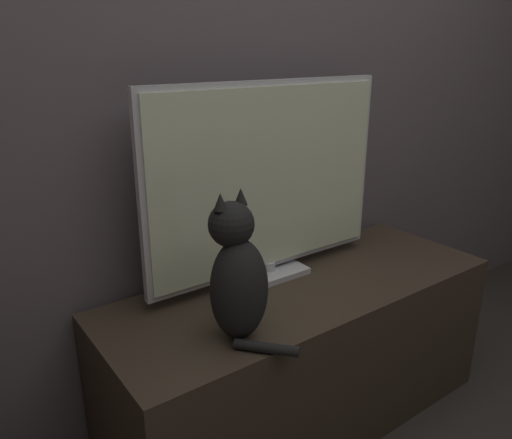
{
  "coord_description": "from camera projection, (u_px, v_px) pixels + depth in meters",
  "views": [
    {
      "loc": [
        -1.01,
        -0.2,
        1.29
      ],
      "look_at": [
        -0.2,
        0.92,
        0.81
      ],
      "focal_mm": 35.0,
      "sensor_mm": 36.0,
      "label": 1
    }
  ],
  "objects": [
    {
      "name": "tv_stand",
      "position": [
        301.0,
        353.0,
        1.75
      ],
      "size": [
        1.37,
        0.51,
        0.54
      ],
      "color": "#33281E",
      "rests_on": "ground_plane"
    },
    {
      "name": "tv",
      "position": [
        269.0,
        183.0,
        1.63
      ],
      "size": [
        0.9,
        0.15,
        0.66
      ],
      "color": "#B7B7BC",
      "rests_on": "tv_stand"
    },
    {
      "name": "wall_back",
      "position": [
        251.0,
        43.0,
        1.64
      ],
      "size": [
        4.8,
        0.05,
        2.6
      ],
      "color": "#564C51",
      "rests_on": "ground_plane"
    },
    {
      "name": "cat",
      "position": [
        237.0,
        277.0,
        1.32
      ],
      "size": [
        0.18,
        0.27,
        0.41
      ],
      "rotation": [
        0.0,
        0.0,
        0.11
      ],
      "color": "black",
      "rests_on": "tv_stand"
    }
  ]
}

